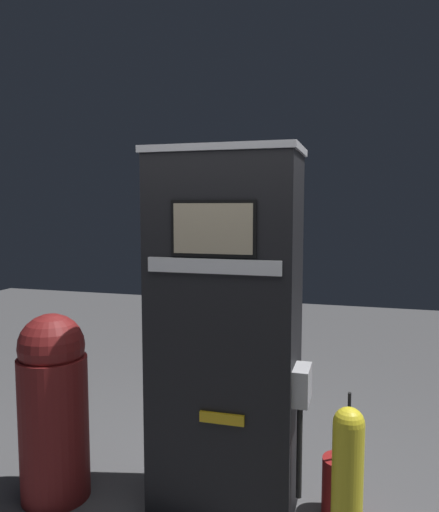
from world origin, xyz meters
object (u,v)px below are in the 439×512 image
at_px(gas_pump, 225,332).
at_px(squeegee_bucket, 341,486).
at_px(trash_bin, 53,404).
at_px(safety_bollard, 347,498).

distance_m(gas_pump, squeegee_bucket, 1.17).
xyz_separation_m(gas_pump, trash_bin, (-1.08, -0.21, -0.50)).
bearing_deg(gas_pump, squeegee_bucket, 7.88).
xyz_separation_m(trash_bin, squeegee_bucket, (1.78, 0.31, -0.43)).
bearing_deg(safety_bollard, trash_bin, 169.56).
bearing_deg(gas_pump, trash_bin, -169.06).
relative_size(trash_bin, squeegee_bucket, 1.52).
height_order(safety_bollard, trash_bin, trash_bin).
height_order(trash_bin, squeegee_bucket, trash_bin).
bearing_deg(trash_bin, squeegee_bucket, 9.74).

